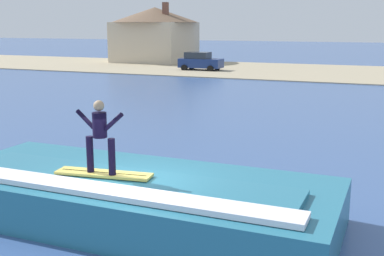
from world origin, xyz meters
The scene contains 7 objects.
ground_plane centered at (0.00, 0.00, 0.00)m, with size 260.00×260.00×0.00m, color #3A578E.
wave_crest centered at (-0.16, 0.35, 0.55)m, with size 9.45×3.83×1.17m.
surfboard centered at (-0.65, -0.08, 1.20)m, with size 2.30×0.80×0.06m.
surfer centered at (-0.66, -0.15, 2.16)m, with size 1.22×0.32×1.67m.
shoreline_bank centered at (0.00, 39.68, 0.04)m, with size 120.00×18.06×0.08m.
car_near_shore centered at (-13.07, 36.79, 0.95)m, with size 4.28×2.17×1.86m.
house_with_chimney centered at (-22.61, 45.66, 3.65)m, with size 10.64×10.64×7.14m.
Camera 1 is at (5.35, -9.18, 4.51)m, focal length 45.91 mm.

